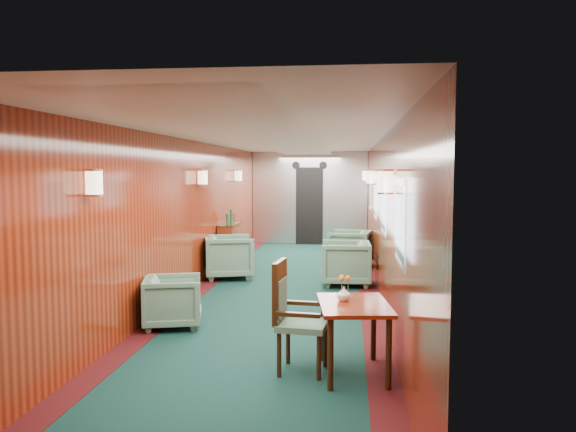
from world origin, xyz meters
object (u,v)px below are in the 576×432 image
at_px(armchair_right_far, 349,248).
at_px(armchair_left_far, 229,257).
at_px(side_chair, 292,312).
at_px(dining_table, 354,315).
at_px(armchair_left_near, 173,301).
at_px(armchair_right_near, 345,263).
at_px(credenza, 230,245).

bearing_deg(armchair_right_far, armchair_left_far, -45.36).
xyz_separation_m(side_chair, armchair_right_far, (0.54, 6.00, -0.21)).
distance_m(dining_table, armchair_right_far, 6.03).
bearing_deg(armchair_left_far, armchair_left_near, 162.65).
relative_size(armchair_left_near, armchair_right_far, 0.86).
xyz_separation_m(side_chair, armchair_left_near, (-1.61, 1.36, -0.26)).
relative_size(dining_table, armchair_right_near, 1.20).
bearing_deg(side_chair, armchair_right_near, 90.02).
distance_m(credenza, armchair_left_far, 1.21).
bearing_deg(dining_table, credenza, 105.75).
bearing_deg(side_chair, armchair_right_far, 91.46).
distance_m(dining_table, side_chair, 0.58).
bearing_deg(dining_table, armchair_left_far, 108.44).
bearing_deg(armchair_right_near, side_chair, -8.23).
relative_size(dining_table, armchair_left_far, 1.15).
relative_size(credenza, armchair_left_near, 1.65).
bearing_deg(armchair_right_near, armchair_left_near, -38.80).
height_order(dining_table, armchair_right_near, armchair_right_near).
xyz_separation_m(credenza, armchair_left_near, (0.23, -4.33, -0.13)).
height_order(armchair_left_near, armchair_left_far, armchair_left_far).
relative_size(dining_table, credenza, 0.86).
bearing_deg(credenza, armchair_right_near, -34.29).
relative_size(credenza, armchair_right_far, 1.42).
bearing_deg(armchair_right_far, dining_table, 9.97).
bearing_deg(armchair_left_far, credenza, -5.35).
xyz_separation_m(dining_table, armchair_right_near, (-0.11, 4.13, -0.20)).
distance_m(dining_table, armchair_left_near, 2.61).
height_order(side_chair, armchair_left_far, side_chair).
distance_m(armchair_left_near, armchair_right_far, 5.12).
xyz_separation_m(credenza, armchair_right_far, (2.38, 0.31, -0.08)).
xyz_separation_m(side_chair, credenza, (-1.84, 5.68, -0.13)).
xyz_separation_m(credenza, armchair_right_near, (2.31, -1.58, -0.07)).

